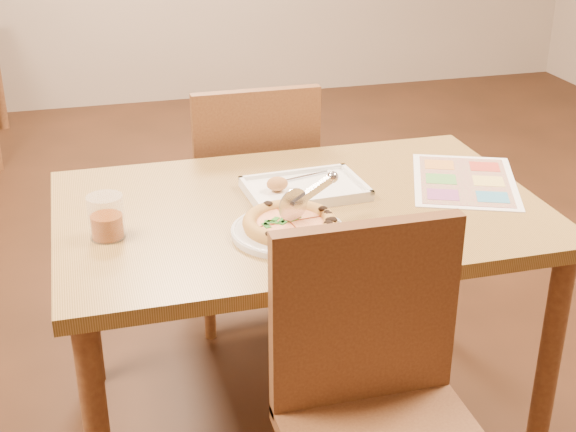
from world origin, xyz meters
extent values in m
plane|color=#331B0E|center=(0.00, 0.00, 0.00)|extent=(7.00, 7.00, 0.00)
cube|color=olive|center=(0.00, 0.00, 0.70)|extent=(1.30, 0.85, 0.04)
cylinder|color=brown|center=(-0.59, 0.36, 0.34)|extent=(0.06, 0.06, 0.68)
cylinder|color=brown|center=(0.59, -0.36, 0.34)|extent=(0.06, 0.06, 0.68)
cylinder|color=brown|center=(0.59, 0.36, 0.34)|extent=(0.06, 0.06, 0.68)
cube|color=brown|center=(0.00, -0.51, 0.68)|extent=(0.42, 0.04, 0.45)
cube|color=brown|center=(0.00, 0.70, 0.45)|extent=(0.42, 0.42, 0.04)
cube|color=brown|center=(0.00, 0.51, 0.68)|extent=(0.42, 0.04, 0.45)
cylinder|color=silver|center=(-0.08, -0.16, 0.73)|extent=(0.37, 0.37, 0.02)
cylinder|color=gold|center=(-0.07, -0.16, 0.74)|extent=(0.23, 0.23, 0.01)
cylinder|color=#FCD289|center=(-0.07, -0.16, 0.75)|extent=(0.19, 0.19, 0.01)
torus|color=gold|center=(-0.07, -0.16, 0.75)|extent=(0.24, 0.24, 0.04)
cylinder|color=silver|center=(-0.06, -0.15, 0.79)|extent=(0.08, 0.03, 0.09)
cube|color=silver|center=(0.00, -0.13, 0.82)|extent=(0.13, 0.06, 0.06)
cube|color=white|center=(0.04, 0.07, 0.73)|extent=(0.34, 0.24, 0.02)
cube|color=silver|center=(0.04, 0.07, 0.74)|extent=(0.16, 0.05, 0.00)
ellipsoid|color=#B67C41|center=(-0.05, 0.07, 0.76)|extent=(0.06, 0.05, 0.04)
cylinder|color=#7C3309|center=(-0.51, -0.06, 0.75)|extent=(0.08, 0.08, 0.06)
cylinder|color=white|center=(-0.51, -0.06, 0.78)|extent=(0.09, 0.09, 0.11)
cube|color=white|center=(0.51, 0.04, 0.72)|extent=(0.42, 0.48, 0.00)
camera|label=1|loc=(-0.55, -1.90, 1.60)|focal=50.00mm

